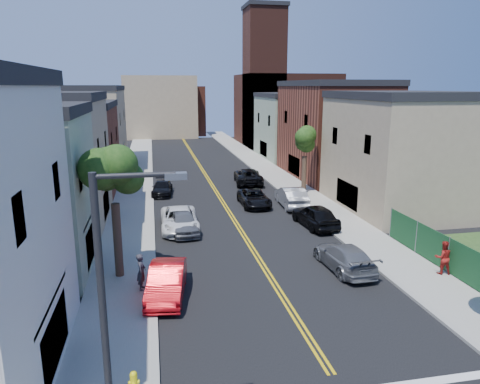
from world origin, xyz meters
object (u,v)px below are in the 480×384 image
dark_car_right_far (248,176)px  grey_car_left (183,222)px  white_pickup (179,219)px  black_suv_lane (254,198)px  silver_car_right (291,197)px  red_sedan (167,281)px  grey_car_right (344,257)px  black_car_right (315,216)px  black_car_left (162,188)px  pedestrian_right (443,257)px  fire_hydrant (134,381)px  pedestrian_left (141,272)px

dark_car_right_far → grey_car_left: bearing=68.4°
white_pickup → black_suv_lane: white_pickup is taller
silver_car_right → grey_car_left: bearing=31.8°
red_sedan → silver_car_right: 18.49m
grey_car_right → dark_car_right_far: size_ratio=0.86×
white_pickup → red_sedan: bearing=-96.5°
red_sedan → grey_car_right: (9.82, 1.45, -0.05)m
grey_car_left → black_car_right: black_car_right is taller
black_car_left → pedestrian_right: size_ratio=2.42×
white_pickup → black_car_right: bearing=-6.3°
black_car_left → grey_car_right: bearing=-58.9°
black_suv_lane → red_sedan: bearing=-116.5°
dark_car_right_far → black_suv_lane: (-1.37, -8.80, -0.12)m
silver_car_right → fire_hydrant: silver_car_right is taller
black_car_right → black_suv_lane: (-3.07, 6.54, -0.15)m
grey_car_left → fire_hydrant: size_ratio=6.00×
black_car_left → black_car_right: size_ratio=0.90×
black_car_left → fire_hydrant: 28.39m
silver_car_right → black_suv_lane: silver_car_right is taller
red_sedan → dark_car_right_far: 26.19m
silver_car_right → pedestrian_left: (-12.20, -14.15, 0.22)m
grey_car_left → black_suv_lane: 8.88m
black_car_right → silver_car_right: (0.00, 5.72, 0.02)m
black_car_right → fire_hydrant: (-12.33, -16.18, -0.30)m
grey_car_right → silver_car_right: (1.18, 13.41, 0.13)m
white_pickup → silver_car_right: (9.74, 4.56, 0.09)m
silver_car_right → pedestrian_left: bearing=52.0°
red_sedan → dark_car_right_far: bearing=77.1°
white_pickup → black_suv_lane: bearing=39.4°
red_sedan → fire_hydrant: 7.17m
black_car_right → fire_hydrant: black_car_right is taller
red_sedan → fire_hydrant: bearing=-92.8°
grey_car_left → fire_hydrant: (-2.82, -16.61, -0.23)m
grey_car_left → pedestrian_right: (13.12, -10.02, 0.29)m
white_pickup → dark_car_right_far: bearing=61.0°
black_suv_lane → grey_car_right: bearing=-82.1°
grey_car_right → black_car_right: black_car_right is taller
white_pickup → black_car_right: size_ratio=1.13×
silver_car_right → red_sedan: bearing=56.3°
black_car_right → grey_car_right: bearing=76.1°
black_suv_lane → pedestrian_left: size_ratio=2.67×
silver_car_right → dark_car_right_far: 9.77m
grey_car_right → pedestrian_left: (-11.02, -0.74, 0.35)m
grey_car_left → black_car_right: size_ratio=0.92×
fire_hydrant → black_car_right: bearing=52.7°
grey_car_left → black_car_left: (-1.15, 11.73, -0.13)m
white_pickup → silver_car_right: 10.76m
dark_car_right_far → fire_hydrant: dark_car_right_far is taller
pedestrian_right → dark_car_right_far: bearing=-65.5°
red_sedan → fire_hydrant: size_ratio=6.25×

